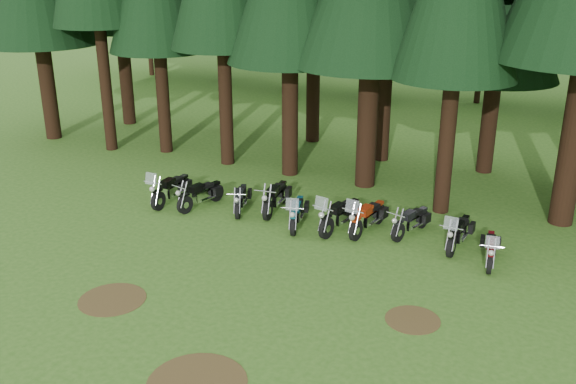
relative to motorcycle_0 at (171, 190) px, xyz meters
name	(u,v)px	position (x,y,z in m)	size (l,w,h in m)	color
ground	(247,290)	(5.71, -4.53, -0.50)	(120.00, 120.00, 0.00)	#33651C
decid_2	(292,14)	(-4.72, 20.25, 4.45)	(6.72, 6.53, 8.40)	black
decid_3	(379,25)	(1.00, 20.60, 4.01)	(6.12, 5.95, 7.65)	black
decid_4	(488,30)	(7.29, 21.80, 3.87)	(5.93, 5.76, 7.41)	black
dirt_patch_0	(112,299)	(2.71, -6.53, -0.50)	(1.80, 1.80, 0.01)	#4C3D1E
dirt_patch_1	(413,320)	(10.21, -4.03, -0.50)	(1.40, 1.40, 0.01)	#4C3D1E
dirt_patch_2	(197,383)	(6.71, -8.53, -0.50)	(2.20, 2.20, 0.01)	#4C3D1E
motorcycle_0	(171,190)	(0.00, 0.00, 0.00)	(0.45, 2.39, 1.51)	black
motorcycle_1	(201,195)	(1.22, 0.10, -0.04)	(0.64, 2.19, 0.90)	black
motorcycle_2	(241,200)	(2.70, 0.42, -0.07)	(0.88, 1.98, 0.84)	black
motorcycle_3	(275,198)	(3.82, 0.94, -0.01)	(0.50, 2.39, 0.97)	black
motorcycle_4	(297,213)	(5.08, 0.04, -0.03)	(0.92, 2.21, 1.41)	black
motorcycle_5	(340,216)	(6.51, 0.38, 0.01)	(0.75, 2.43, 1.53)	black
motorcycle_6	(367,218)	(7.38, 0.63, -0.01)	(0.63, 2.38, 1.49)	black
motorcycle_7	(411,222)	(8.72, 1.05, -0.07)	(0.71, 2.05, 0.85)	black
motorcycle_8	(458,233)	(10.32, 0.74, -0.03)	(0.46, 2.26, 1.42)	black
motorcycle_9	(490,250)	(11.40, 0.06, -0.07)	(0.56, 2.05, 1.28)	black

